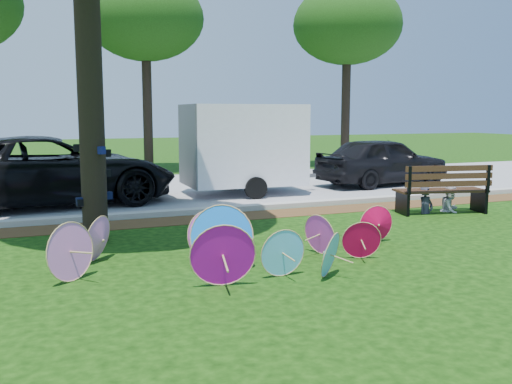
{
  "coord_description": "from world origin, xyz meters",
  "views": [
    {
      "loc": [
        -3.15,
        -7.12,
        2.27
      ],
      "look_at": [
        0.5,
        2.0,
        0.9
      ],
      "focal_mm": 40.0,
      "sensor_mm": 36.0,
      "label": 1
    }
  ],
  "objects_px": {
    "black_van": "(49,171)",
    "cargo_trailer": "(243,144)",
    "park_bench": "(441,189)",
    "person_left": "(427,187)",
    "person_right": "(451,186)",
    "parasol_pile": "(231,240)",
    "dark_pickup": "(383,161)"
  },
  "relations": [
    {
      "from": "parasol_pile",
      "to": "cargo_trailer",
      "type": "height_order",
      "value": "cargo_trailer"
    },
    {
      "from": "person_left",
      "to": "person_right",
      "type": "height_order",
      "value": "person_right"
    },
    {
      "from": "dark_pickup",
      "to": "park_bench",
      "type": "relative_size",
      "value": 2.11
    },
    {
      "from": "black_van",
      "to": "cargo_trailer",
      "type": "distance_m",
      "value": 5.14
    },
    {
      "from": "cargo_trailer",
      "to": "person_right",
      "type": "height_order",
      "value": "cargo_trailer"
    },
    {
      "from": "dark_pickup",
      "to": "cargo_trailer",
      "type": "distance_m",
      "value": 4.85
    },
    {
      "from": "black_van",
      "to": "person_left",
      "type": "relative_size",
      "value": 5.11
    },
    {
      "from": "dark_pickup",
      "to": "park_bench",
      "type": "xyz_separation_m",
      "value": [
        -1.68,
        -4.77,
        -0.21
      ]
    },
    {
      "from": "person_left",
      "to": "black_van",
      "type": "bearing_deg",
      "value": 134.03
    },
    {
      "from": "person_left",
      "to": "parasol_pile",
      "type": "bearing_deg",
      "value": -172.46
    },
    {
      "from": "park_bench",
      "to": "person_right",
      "type": "bearing_deg",
      "value": 19.85
    },
    {
      "from": "parasol_pile",
      "to": "person_left",
      "type": "xyz_separation_m",
      "value": [
        5.59,
        2.55,
        0.21
      ]
    },
    {
      "from": "dark_pickup",
      "to": "person_left",
      "type": "xyz_separation_m",
      "value": [
        -2.03,
        -4.72,
        -0.16
      ]
    },
    {
      "from": "person_left",
      "to": "person_right",
      "type": "xyz_separation_m",
      "value": [
        0.7,
        0.0,
        0.0
      ]
    },
    {
      "from": "cargo_trailer",
      "to": "parasol_pile",
      "type": "bearing_deg",
      "value": -110.37
    },
    {
      "from": "cargo_trailer",
      "to": "park_bench",
      "type": "bearing_deg",
      "value": -53.33
    },
    {
      "from": "black_van",
      "to": "dark_pickup",
      "type": "xyz_separation_m",
      "value": [
        9.91,
        0.35,
        -0.1
      ]
    },
    {
      "from": "person_left",
      "to": "cargo_trailer",
      "type": "bearing_deg",
      "value": 105.13
    },
    {
      "from": "dark_pickup",
      "to": "person_left",
      "type": "bearing_deg",
      "value": 149.09
    },
    {
      "from": "cargo_trailer",
      "to": "dark_pickup",
      "type": "bearing_deg",
      "value": 5.33
    },
    {
      "from": "parasol_pile",
      "to": "person_left",
      "type": "distance_m",
      "value": 6.15
    },
    {
      "from": "person_right",
      "to": "parasol_pile",
      "type": "bearing_deg",
      "value": 177.26
    },
    {
      "from": "park_bench",
      "to": "person_left",
      "type": "distance_m",
      "value": 0.36
    },
    {
      "from": "black_van",
      "to": "dark_pickup",
      "type": "distance_m",
      "value": 9.91
    },
    {
      "from": "black_van",
      "to": "person_left",
      "type": "bearing_deg",
      "value": -126.22
    },
    {
      "from": "parasol_pile",
      "to": "person_left",
      "type": "relative_size",
      "value": 4.9
    },
    {
      "from": "dark_pickup",
      "to": "cargo_trailer",
      "type": "xyz_separation_m",
      "value": [
        -4.8,
        -0.3,
        0.64
      ]
    },
    {
      "from": "park_bench",
      "to": "dark_pickup",
      "type": "bearing_deg",
      "value": 82.28
    },
    {
      "from": "park_bench",
      "to": "person_left",
      "type": "bearing_deg",
      "value": -176.41
    },
    {
      "from": "black_van",
      "to": "person_right",
      "type": "bearing_deg",
      "value": -124.2
    },
    {
      "from": "dark_pickup",
      "to": "person_right",
      "type": "height_order",
      "value": "dark_pickup"
    },
    {
      "from": "black_van",
      "to": "person_left",
      "type": "xyz_separation_m",
      "value": [
        7.88,
        -4.36,
        -0.25
      ]
    }
  ]
}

